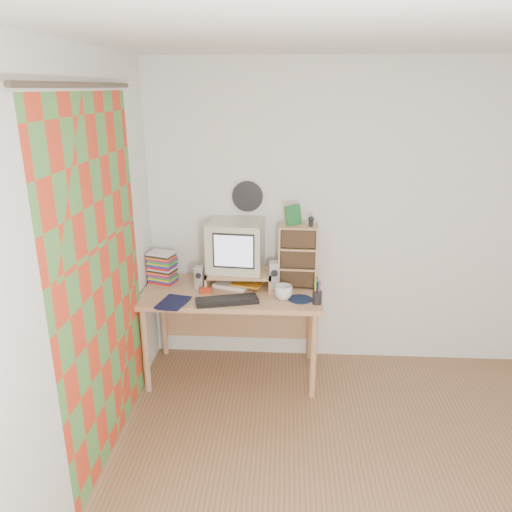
# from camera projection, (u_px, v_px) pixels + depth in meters

# --- Properties ---
(floor) EXTENTS (3.50, 3.50, 0.00)m
(floor) POSITION_uv_depth(u_px,v_px,m) (390.00, 512.00, 2.81)
(floor) COLOR olive
(floor) RESTS_ON ground
(ceiling) EXTENTS (3.50, 3.50, 0.00)m
(ceiling) POSITION_uv_depth(u_px,v_px,m) (444.00, 26.00, 2.00)
(ceiling) COLOR white
(ceiling) RESTS_ON back_wall
(back_wall) EXTENTS (3.50, 0.00, 3.50)m
(back_wall) POSITION_uv_depth(u_px,v_px,m) (362.00, 219.00, 4.06)
(back_wall) COLOR white
(back_wall) RESTS_ON floor
(left_wall) EXTENTS (0.00, 3.50, 3.50)m
(left_wall) POSITION_uv_depth(u_px,v_px,m) (59.00, 301.00, 2.50)
(left_wall) COLOR white
(left_wall) RESTS_ON floor
(curtain) EXTENTS (0.00, 2.20, 2.20)m
(curtain) POSITION_uv_depth(u_px,v_px,m) (102.00, 284.00, 2.99)
(curtain) COLOR red
(curtain) RESTS_ON left_wall
(wall_disc) EXTENTS (0.25, 0.02, 0.25)m
(wall_disc) POSITION_uv_depth(u_px,v_px,m) (247.00, 196.00, 4.04)
(wall_disc) COLOR black
(wall_disc) RESTS_ON back_wall
(desk) EXTENTS (1.40, 0.70, 0.75)m
(desk) POSITION_uv_depth(u_px,v_px,m) (233.00, 303.00, 4.03)
(desk) COLOR tan
(desk) RESTS_ON floor
(monitor_riser) EXTENTS (0.52, 0.30, 0.12)m
(monitor_riser) POSITION_uv_depth(u_px,v_px,m) (239.00, 275.00, 3.99)
(monitor_riser) COLOR tan
(monitor_riser) RESTS_ON desk
(crt_monitor) EXTENTS (0.46, 0.46, 0.40)m
(crt_monitor) POSITION_uv_depth(u_px,v_px,m) (236.00, 246.00, 3.97)
(crt_monitor) COLOR beige
(crt_monitor) RESTS_ON monitor_riser
(speaker_left) EXTENTS (0.07, 0.07, 0.18)m
(speaker_left) POSITION_uv_depth(u_px,v_px,m) (199.00, 277.00, 3.95)
(speaker_left) COLOR #B0B0B5
(speaker_left) RESTS_ON desk
(speaker_right) EXTENTS (0.08, 0.08, 0.22)m
(speaker_right) POSITION_uv_depth(u_px,v_px,m) (275.00, 275.00, 3.93)
(speaker_right) COLOR #B0B0B5
(speaker_right) RESTS_ON desk
(keyboard) EXTENTS (0.48, 0.27, 0.03)m
(keyboard) POSITION_uv_depth(u_px,v_px,m) (227.00, 301.00, 3.70)
(keyboard) COLOR black
(keyboard) RESTS_ON desk
(dvd_stack) EXTENTS (0.24, 0.20, 0.29)m
(dvd_stack) POSITION_uv_depth(u_px,v_px,m) (162.00, 265.00, 4.05)
(dvd_stack) COLOR brown
(dvd_stack) RESTS_ON desk
(cd_rack) EXTENTS (0.31, 0.17, 0.50)m
(cd_rack) POSITION_uv_depth(u_px,v_px,m) (298.00, 256.00, 3.93)
(cd_rack) COLOR tan
(cd_rack) RESTS_ON desk
(mug) EXTENTS (0.14, 0.14, 0.11)m
(mug) POSITION_uv_depth(u_px,v_px,m) (283.00, 292.00, 3.75)
(mug) COLOR silver
(mug) RESTS_ON desk
(diary) EXTENTS (0.26, 0.22, 0.05)m
(diary) POSITION_uv_depth(u_px,v_px,m) (161.00, 300.00, 3.70)
(diary) COLOR black
(diary) RESTS_ON desk
(mousepad) EXTENTS (0.21, 0.21, 0.00)m
(mousepad) POSITION_uv_depth(u_px,v_px,m) (300.00, 299.00, 3.76)
(mousepad) COLOR black
(mousepad) RESTS_ON desk
(pen_cup) EXTENTS (0.07, 0.07, 0.14)m
(pen_cup) POSITION_uv_depth(u_px,v_px,m) (317.00, 295.00, 3.67)
(pen_cup) COLOR black
(pen_cup) RESTS_ON desk
(papers) EXTENTS (0.32, 0.27, 0.04)m
(papers) POSITION_uv_depth(u_px,v_px,m) (239.00, 284.00, 4.01)
(papers) COLOR white
(papers) RESTS_ON desk
(red_box) EXTENTS (0.09, 0.07, 0.04)m
(red_box) POSITION_uv_depth(u_px,v_px,m) (205.00, 290.00, 3.88)
(red_box) COLOR #BB3113
(red_box) RESTS_ON desk
(game_box) EXTENTS (0.13, 0.07, 0.16)m
(game_box) POSITION_uv_depth(u_px,v_px,m) (293.00, 215.00, 3.84)
(game_box) COLOR #1C622D
(game_box) RESTS_ON cd_rack
(webcam) EXTENTS (0.05, 0.05, 0.08)m
(webcam) POSITION_uv_depth(u_px,v_px,m) (311.00, 221.00, 3.82)
(webcam) COLOR black
(webcam) RESTS_ON cd_rack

